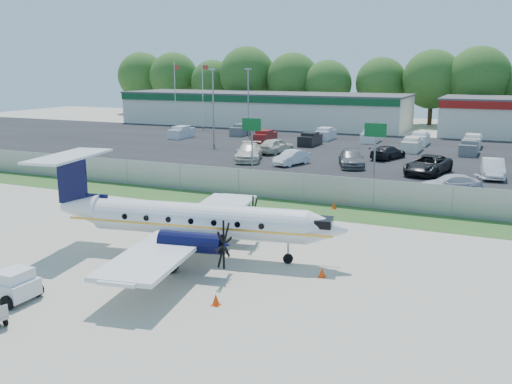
% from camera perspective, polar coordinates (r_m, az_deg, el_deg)
% --- Properties ---
extents(ground, '(170.00, 170.00, 0.00)m').
position_cam_1_polar(ground, '(27.97, -5.07, -7.03)').
color(ground, '#B5AE99').
rests_on(ground, ground).
extents(grass_verge, '(170.00, 4.00, 0.02)m').
position_cam_1_polar(grass_verge, '(38.43, 3.66, -1.58)').
color(grass_verge, '#2D561E').
rests_on(grass_verge, ground).
extents(access_road, '(170.00, 8.00, 0.02)m').
position_cam_1_polar(access_road, '(44.90, 6.81, 0.40)').
color(access_road, black).
rests_on(access_road, ground).
extents(parking_lot, '(170.00, 32.00, 0.02)m').
position_cam_1_polar(parking_lot, '(64.95, 12.40, 3.92)').
color(parking_lot, black).
rests_on(parking_lot, ground).
extents(perimeter_fence, '(120.00, 0.06, 1.99)m').
position_cam_1_polar(perimeter_fence, '(40.04, 4.69, 0.43)').
color(perimeter_fence, gray).
rests_on(perimeter_fence, ground).
extents(building_west, '(46.40, 12.40, 5.24)m').
position_cam_1_polar(building_west, '(92.89, 0.63, 8.30)').
color(building_west, silver).
rests_on(building_west, ground).
extents(sign_left, '(1.80, 0.26, 5.00)m').
position_cam_1_polar(sign_left, '(50.76, -0.43, 5.99)').
color(sign_left, gray).
rests_on(sign_left, ground).
extents(sign_mid, '(1.80, 0.26, 5.00)m').
position_cam_1_polar(sign_mid, '(47.29, 11.83, 5.26)').
color(sign_mid, gray).
rests_on(sign_mid, ground).
extents(flagpole_west, '(1.06, 0.12, 10.00)m').
position_cam_1_polar(flagpole_west, '(92.11, -8.06, 10.03)').
color(flagpole_west, silver).
rests_on(flagpole_west, ground).
extents(flagpole_east, '(1.06, 0.12, 10.00)m').
position_cam_1_polar(flagpole_east, '(89.55, -5.31, 10.03)').
color(flagpole_east, silver).
rests_on(flagpole_east, ground).
extents(light_pole_nw, '(0.90, 0.35, 9.09)m').
position_cam_1_polar(light_pole_nw, '(69.43, -4.31, 9.03)').
color(light_pole_nw, gray).
rests_on(light_pole_nw, ground).
extents(light_pole_sw, '(0.90, 0.35, 9.09)m').
position_cam_1_polar(light_pole_sw, '(78.36, -0.79, 9.45)').
color(light_pole_sw, gray).
rests_on(light_pole_sw, ground).
extents(tree_line, '(112.00, 6.00, 14.00)m').
position_cam_1_polar(tree_line, '(98.27, 16.56, 6.48)').
color(tree_line, '#275218').
rests_on(tree_line, ground).
extents(aircraft, '(15.82, 15.53, 4.83)m').
position_cam_1_polar(aircraft, '(28.54, -6.35, -2.74)').
color(aircraft, silver).
rests_on(aircraft, ground).
extents(pushback_tug, '(2.47, 1.79, 1.32)m').
position_cam_1_polar(pushback_tug, '(25.52, -23.53, -8.50)').
color(pushback_tug, silver).
rests_on(pushback_tug, ground).
extents(cone_nose, '(0.32, 0.32, 0.46)m').
position_cam_1_polar(cone_nose, '(26.10, 6.62, -8.01)').
color(cone_nose, '#EC3B07').
rests_on(cone_nose, ground).
extents(cone_port_wing, '(0.34, 0.34, 0.48)m').
position_cam_1_polar(cone_port_wing, '(23.10, -4.04, -10.70)').
color(cone_port_wing, '#EC3B07').
rests_on(cone_port_wing, ground).
extents(cone_starboard_wing, '(0.34, 0.34, 0.49)m').
position_cam_1_polar(cone_starboard_wing, '(38.35, 7.83, -1.36)').
color(cone_starboard_wing, '#EC3B07').
rests_on(cone_starboard_wing, ground).
extents(road_car_west, '(4.13, 1.78, 1.39)m').
position_cam_1_polar(road_car_west, '(51.35, -12.72, 1.69)').
color(road_car_west, black).
rests_on(road_car_west, ground).
extents(road_car_mid, '(5.06, 3.67, 1.36)m').
position_cam_1_polar(road_car_mid, '(45.41, 18.80, -0.06)').
color(road_car_mid, silver).
rests_on(road_car_mid, ground).
extents(parked_car_a, '(4.23, 6.39, 1.72)m').
position_cam_1_polar(parked_car_a, '(57.61, -0.72, 3.14)').
color(parked_car_a, beige).
rests_on(parked_car_a, ground).
extents(parked_car_b, '(2.67, 4.58, 1.43)m').
position_cam_1_polar(parked_car_b, '(55.33, 3.58, 2.73)').
color(parked_car_b, silver).
rests_on(parked_car_b, ground).
extents(parked_car_c, '(3.92, 5.89, 1.59)m').
position_cam_1_polar(parked_car_c, '(54.90, 9.49, 2.50)').
color(parked_car_c, '#595B5E').
rests_on(parked_car_c, ground).
extents(parked_car_d, '(3.98, 6.50, 1.68)m').
position_cam_1_polar(parked_car_d, '(52.57, 16.76, 1.71)').
color(parked_car_d, black).
rests_on(parked_car_d, ground).
extents(parked_car_e, '(2.22, 5.14, 1.65)m').
position_cam_1_polar(parked_car_e, '(52.75, 22.53, 1.32)').
color(parked_car_e, silver).
rests_on(parked_car_e, ground).
extents(parked_car_f, '(3.08, 5.27, 1.69)m').
position_cam_1_polar(parked_car_f, '(62.70, 1.98, 3.89)').
color(parked_car_f, beige).
rests_on(parked_car_f, ground).
extents(parked_car_g, '(3.37, 5.19, 1.40)m').
position_cam_1_polar(parked_car_g, '(60.28, 13.02, 3.23)').
color(parked_car_g, black).
rests_on(parked_car_g, ground).
extents(far_parking_rows, '(56.00, 10.00, 1.60)m').
position_cam_1_polar(far_parking_rows, '(69.81, 13.26, 4.44)').
color(far_parking_rows, gray).
rests_on(far_parking_rows, ground).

